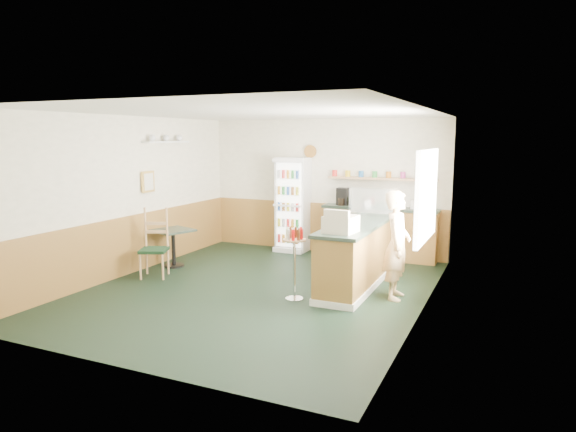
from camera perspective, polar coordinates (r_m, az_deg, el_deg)
The scene contains 13 objects.
ground at distance 8.06m, azimuth -3.40°, elevation -8.14°, with size 6.00×6.00×0.00m, color black.
room_envelope at distance 8.50m, azimuth -2.57°, elevation 3.25°, with size 5.04×6.02×2.72m.
service_counter at distance 8.43m, azimuth 8.20°, elevation -4.22°, with size 0.68×3.01×1.01m.
back_counter at distance 10.09m, azimuth 10.03°, elevation -1.60°, with size 2.24×0.42×1.69m.
drinks_fridge at distance 10.54m, azimuth 0.49°, elevation 1.27°, with size 0.64×0.54×1.93m.
display_case at distance 8.97m, azimuth 9.56°, elevation 1.57°, with size 0.80×0.42×0.46m.
cash_register at distance 7.25m, azimuth 5.89°, elevation -0.90°, with size 0.41×0.43×0.24m, color beige.
shopkeeper at distance 7.59m, azimuth 12.02°, elevation -3.19°, with size 0.53×0.38×1.59m, color tan.
condiment_stand at distance 7.39m, azimuth 0.72°, elevation -4.07°, with size 0.33×0.33×1.04m.
newspaper_rack at distance 8.34m, azimuth 5.59°, elevation -2.75°, with size 0.09×0.46×0.91m.
cafe_table at distance 9.54m, azimuth -12.63°, elevation -2.67°, with size 0.80×0.80×0.69m.
cafe_chair at distance 8.95m, azimuth -14.33°, elevation -2.68°, with size 0.57×0.58×1.16m.
dog_doorstop at distance 8.33m, azimuth 4.64°, elevation -6.78°, with size 0.20×0.25×0.24m.
Camera 1 is at (3.57, -6.83, 2.34)m, focal length 32.00 mm.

